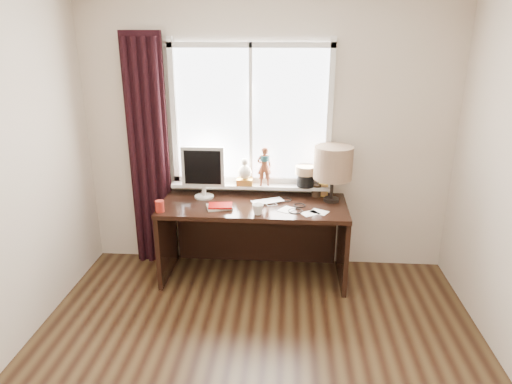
# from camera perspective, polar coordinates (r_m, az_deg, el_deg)

# --- Properties ---
(wall_back) EXTENTS (3.50, 0.00, 2.60)m
(wall_back) POSITION_cam_1_polar(r_m,az_deg,el_deg) (4.35, 1.39, 7.00)
(wall_back) COLOR beige
(wall_back) RESTS_ON ground
(laptop) EXTENTS (0.35, 0.30, 0.02)m
(laptop) POSITION_cam_1_polar(r_m,az_deg,el_deg) (4.18, 1.47, -1.21)
(laptop) COLOR silver
(laptop) RESTS_ON desk
(mug) EXTENTS (0.14, 0.14, 0.10)m
(mug) POSITION_cam_1_polar(r_m,az_deg,el_deg) (3.91, 0.23, -2.11)
(mug) COLOR white
(mug) RESTS_ON desk
(red_cup) EXTENTS (0.08, 0.08, 0.10)m
(red_cup) POSITION_cam_1_polar(r_m,az_deg,el_deg) (4.05, -11.94, -1.75)
(red_cup) COLOR maroon
(red_cup) RESTS_ON desk
(window) EXTENTS (1.52, 0.23, 1.40)m
(window) POSITION_cam_1_polar(r_m,az_deg,el_deg) (4.31, -0.35, 7.02)
(window) COLOR white
(window) RESTS_ON ground
(curtain) EXTENTS (0.38, 0.09, 2.25)m
(curtain) POSITION_cam_1_polar(r_m,az_deg,el_deg) (4.50, -13.28, 4.49)
(curtain) COLOR black
(curtain) RESTS_ON floor
(desk) EXTENTS (1.70, 0.70, 0.75)m
(desk) POSITION_cam_1_polar(r_m,az_deg,el_deg) (4.34, -0.20, -4.04)
(desk) COLOR black
(desk) RESTS_ON floor
(monitor) EXTENTS (0.40, 0.18, 0.49)m
(monitor) POSITION_cam_1_polar(r_m,az_deg,el_deg) (4.27, -6.63, 2.85)
(monitor) COLOR beige
(monitor) RESTS_ON desk
(notebook_stack) EXTENTS (0.26, 0.22, 0.03)m
(notebook_stack) POSITION_cam_1_polar(r_m,az_deg,el_deg) (4.07, -4.55, -1.80)
(notebook_stack) COLOR beige
(notebook_stack) RESTS_ON desk
(brush_holder) EXTENTS (0.09, 0.09, 0.25)m
(brush_holder) POSITION_cam_1_polar(r_m,az_deg,el_deg) (4.37, 7.55, 0.24)
(brush_holder) COLOR black
(brush_holder) RESTS_ON desk
(icon_frame) EXTENTS (0.10, 0.04, 0.13)m
(icon_frame) POSITION_cam_1_polar(r_m,az_deg,el_deg) (4.37, 8.33, 0.24)
(icon_frame) COLOR gold
(icon_frame) RESTS_ON desk
(table_lamp) EXTENTS (0.35, 0.35, 0.52)m
(table_lamp) POSITION_cam_1_polar(r_m,az_deg,el_deg) (4.17, 9.62, 3.54)
(table_lamp) COLOR black
(table_lamp) RESTS_ON desk
(loose_papers) EXTENTS (0.46, 0.26, 0.00)m
(loose_papers) POSITION_cam_1_polar(r_m,az_deg,el_deg) (4.00, 6.17, -2.45)
(loose_papers) COLOR white
(loose_papers) RESTS_ON desk
(desk_cables) EXTENTS (0.25, 0.41, 0.01)m
(desk_cables) POSITION_cam_1_polar(r_m,az_deg,el_deg) (4.11, 4.81, -1.80)
(desk_cables) COLOR black
(desk_cables) RESTS_ON desk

